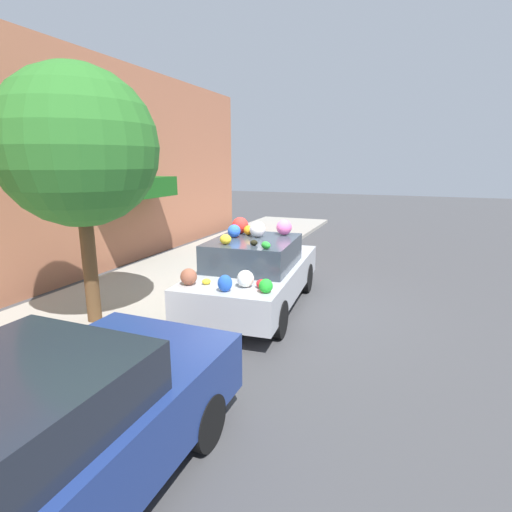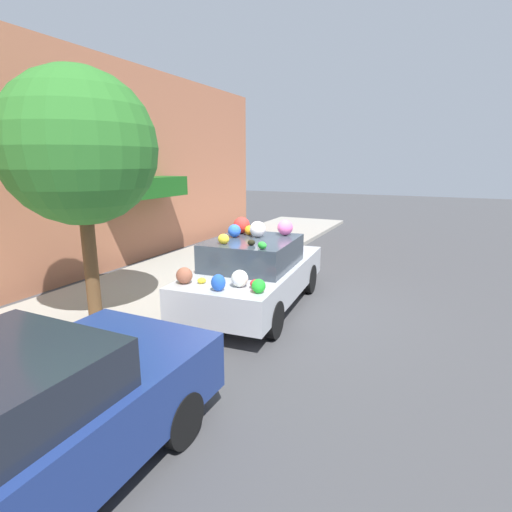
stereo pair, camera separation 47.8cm
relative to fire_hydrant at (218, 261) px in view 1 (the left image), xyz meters
name	(u,v)px [view 1 (the left image)]	position (x,y,z in m)	size (l,w,h in m)	color
ground_plane	(259,307)	(-1.43, -1.66, -0.48)	(60.00, 60.00, 0.00)	#424244
sidewalk_curb	(149,289)	(-1.43, 1.04, -0.41)	(24.00, 3.20, 0.13)	#9E998E
building_facade	(64,168)	(-1.35, 3.26, 2.24)	(18.00, 1.20, 5.49)	#B26B4C
street_tree	(78,148)	(-3.45, 0.69, 2.61)	(2.57, 2.57, 4.25)	brown
fire_hydrant	(218,261)	(0.00, 0.00, 0.00)	(0.20, 0.20, 0.70)	#B2B2B7
art_car	(255,271)	(-1.47, -1.59, 0.28)	(4.21, 2.05, 1.77)	#B7BABF
parked_car_plain	(30,445)	(-6.71, -1.79, 0.24)	(4.03, 1.87, 1.40)	navy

